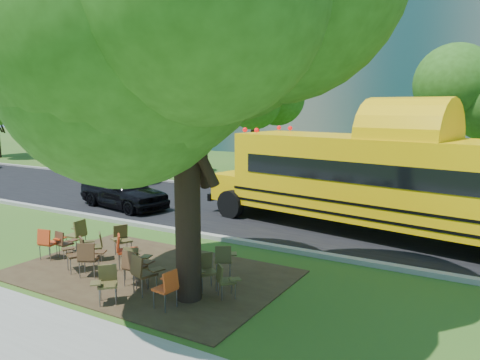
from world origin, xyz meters
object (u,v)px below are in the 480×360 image
Objects in this scene: chair_6 at (168,285)px; pedestrian_a at (72,159)px; chair_9 at (96,244)px; chair_13 at (224,257)px; chair_7 at (225,278)px; chair_1 at (63,242)px; black_car at (124,190)px; chair_11 at (134,259)px; chair_5 at (106,280)px; chair_0 at (48,241)px; chair_2 at (89,256)px; chair_3 at (78,251)px; chair_14 at (124,248)px; bg_car_red at (126,169)px; pedestrian_b at (66,151)px; chair_12 at (205,268)px; school_bus at (402,182)px; chair_15 at (143,271)px; chair_10 at (121,237)px; bg_car_silver at (113,168)px; main_tree at (184,18)px; chair_4 at (134,264)px; chair_8 at (78,232)px.

chair_6 is 0.53× the size of pedestrian_a.
chair_13 is at bearing -127.53° from chair_9.
chair_1 is at bearing -138.97° from chair_7.
black_car is (-8.68, 5.81, 0.27)m from chair_7.
chair_9 is 0.92× the size of chair_11.
chair_13 is at bearing -161.60° from chair_5.
chair_7 is (5.66, 0.22, -0.08)m from chair_0.
chair_3 is at bearing 135.89° from chair_2.
bg_car_red reaches higher than chair_14.
chair_7 is 0.16× the size of bg_car_red.
pedestrian_b reaches higher than bg_car_red.
chair_3 is 0.86m from chair_9.
chair_0 is at bearing -135.86° from chair_7.
chair_6 is 10.49m from black_car.
chair_6 is 27.90m from pedestrian_b.
chair_13 reaches higher than chair_9.
chair_12 is 0.94× the size of chair_14.
school_bus is at bearing -103.80° from chair_3.
chair_15 reaches higher than chair_3.
chair_15 is at bearing -113.99° from chair_7.
chair_9 is at bearing -143.15° from chair_7.
bg_car_red is at bearing -111.04° from chair_10.
chair_9 is (-6.78, -6.47, -1.38)m from school_bus.
bg_car_silver is (-10.81, 11.25, 0.08)m from chair_9.
bg_car_silver is (-14.57, 12.06, -5.44)m from main_tree.
chair_1 is (0.25, 0.30, -0.07)m from chair_0.
chair_4 is 0.98× the size of chair_14.
chair_1 is 0.87× the size of chair_4.
pedestrian_a is (-16.32, 12.05, 0.24)m from chair_14.
bg_car_red is 10.51m from pedestrian_b.
chair_3 is at bearing 175.59° from chair_4.
chair_6 is (-0.08, -0.64, -5.49)m from main_tree.
chair_11 is at bearing -122.69° from bg_car_silver.
chair_8 is 4.91m from chair_12.
bg_car_silver reaches higher than chair_0.
chair_5 is 3.28m from chair_10.
chair_9 is at bearing -111.14° from pedestrian_a.
chair_1 is at bearing -129.44° from bg_car_silver.
chair_0 is 18.80m from pedestrian_a.
chair_3 is at bearing -134.43° from black_car.
chair_1 is 0.88× the size of chair_3.
chair_4 is 1.69m from chair_12.
main_tree is 12.09× the size of chair_1.
chair_7 is 0.84× the size of chair_14.
chair_2 is 1.09× the size of chair_5.
main_tree reaches higher than bg_car_silver.
pedestrian_b reaches higher than chair_12.
chair_0 is 3.79m from chair_5.
chair_7 is at bearing 111.15° from chair_12.
chair_15 is at bearing 78.99° from chair_6.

